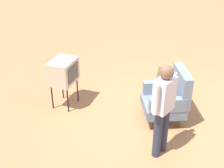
# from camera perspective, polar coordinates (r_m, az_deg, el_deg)

# --- Properties ---
(ground_plane) EXTENTS (60.00, 60.00, 0.00)m
(ground_plane) POSITION_cam_1_polar(r_m,az_deg,el_deg) (6.33, 10.61, -5.73)
(ground_plane) COLOR #C17A4C
(armchair) EXTENTS (0.97, 0.98, 1.06)m
(armchair) POSITION_cam_1_polar(r_m,az_deg,el_deg) (5.94, 10.55, -2.52)
(armchair) COLOR brown
(armchair) RESTS_ON ground
(side_table) EXTENTS (0.56, 0.56, 0.59)m
(side_table) POSITION_cam_1_polar(r_m,az_deg,el_deg) (6.69, 10.82, 1.30)
(side_table) COLOR black
(side_table) RESTS_ON ground
(tv_on_stand) EXTENTS (0.65, 0.51, 1.03)m
(tv_on_stand) POSITION_cam_1_polar(r_m,az_deg,el_deg) (6.25, -9.05, 2.27)
(tv_on_stand) COLOR black
(tv_on_stand) RESTS_ON ground
(person_standing) EXTENTS (0.52, 0.36, 1.64)m
(person_standing) POSITION_cam_1_polar(r_m,az_deg,el_deg) (4.86, 9.53, -4.03)
(person_standing) COLOR #2D3347
(person_standing) RESTS_ON ground
(soda_can_blue) EXTENTS (0.07, 0.07, 0.12)m
(soda_can_blue) POSITION_cam_1_polar(r_m,az_deg,el_deg) (6.56, 11.00, 2.12)
(soda_can_blue) COLOR blue
(soda_can_blue) RESTS_ON side_table
(soda_can_red) EXTENTS (0.07, 0.07, 0.12)m
(soda_can_red) POSITION_cam_1_polar(r_m,az_deg,el_deg) (6.64, 12.37, 2.33)
(soda_can_red) COLOR red
(soda_can_red) RESTS_ON side_table
(flower_vase) EXTENTS (0.15, 0.10, 0.27)m
(flower_vase) POSITION_cam_1_polar(r_m,az_deg,el_deg) (6.51, 12.76, 2.58)
(flower_vase) COLOR silver
(flower_vase) RESTS_ON side_table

